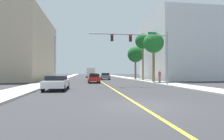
{
  "coord_description": "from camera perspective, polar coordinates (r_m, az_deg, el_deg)",
  "views": [
    {
      "loc": [
        -2.76,
        -9.41,
        1.73
      ],
      "look_at": [
        1.76,
        22.5,
        2.04
      ],
      "focal_mm": 30.16,
      "sensor_mm": 36.0,
      "label": 1
    }
  ],
  "objects": [
    {
      "name": "ground",
      "position": [
        51.51,
        -5.0,
        -2.48
      ],
      "size": [
        192.0,
        192.0,
        0.0
      ],
      "primitive_type": "plane",
      "color": "#2D2D30"
    },
    {
      "name": "sidewalk_left",
      "position": [
        51.75,
        -14.46,
        -2.37
      ],
      "size": [
        2.9,
        168.0,
        0.15
      ],
      "primitive_type": "cube",
      "color": "#B2ADA3",
      "rests_on": "ground"
    },
    {
      "name": "sidewalk_right",
      "position": [
        52.65,
        4.29,
        -2.36
      ],
      "size": [
        2.9,
        168.0,
        0.15
      ],
      "primitive_type": "cube",
      "color": "#B2ADA3",
      "rests_on": "ground"
    },
    {
      "name": "lane_marking_center",
      "position": [
        51.51,
        -5.0,
        -2.47
      ],
      "size": [
        0.16,
        144.0,
        0.01
      ],
      "primitive_type": "cube",
      "color": "yellow",
      "rests_on": "ground"
    },
    {
      "name": "building_left_near",
      "position": [
        46.18,
        -26.55,
        5.91
      ],
      "size": [
        12.4,
        24.51,
        13.76
      ],
      "primitive_type": "cube",
      "color": "tan",
      "rests_on": "ground"
    },
    {
      "name": "building_right_near",
      "position": [
        44.9,
        20.28,
        6.29
      ],
      "size": [
        14.6,
        15.7,
        14.11
      ],
      "primitive_type": "cube",
      "color": "silver",
      "rests_on": "ground"
    },
    {
      "name": "traffic_signal_mast",
      "position": [
        23.81,
        9.82,
        7.32
      ],
      "size": [
        9.93,
        0.36,
        6.63
      ],
      "color": "gray",
      "rests_on": "sidewalk_right"
    },
    {
      "name": "street_lamp",
      "position": [
        31.16,
        -16.95,
        4.24
      ],
      "size": [
        0.56,
        0.28,
        7.51
      ],
      "color": "gray",
      "rests_on": "sidewalk_left"
    },
    {
      "name": "palm_near",
      "position": [
        30.6,
        12.48,
        7.92
      ],
      "size": [
        3.21,
        3.21,
        7.78
      ],
      "color": "brown",
      "rests_on": "sidewalk_right"
    },
    {
      "name": "palm_mid",
      "position": [
        36.56,
        9.35,
        8.5
      ],
      "size": [
        2.95,
        2.95,
        8.92
      ],
      "color": "brown",
      "rests_on": "sidewalk_right"
    },
    {
      "name": "palm_far",
      "position": [
        42.2,
        7.12,
        4.66
      ],
      "size": [
        3.53,
        3.53,
        7.24
      ],
      "color": "brown",
      "rests_on": "sidewalk_right"
    },
    {
      "name": "car_blue",
      "position": [
        38.12,
        -5.8,
        -2.04
      ],
      "size": [
        1.96,
        4.24,
        1.44
      ],
      "rotation": [
        0.0,
        0.0,
        -0.01
      ],
      "color": "#1E389E",
      "rests_on": "ground"
    },
    {
      "name": "car_red",
      "position": [
        29.71,
        -5.57,
        -2.44
      ],
      "size": [
        1.82,
        4.55,
        1.43
      ],
      "rotation": [
        0.0,
        0.0,
        0.02
      ],
      "color": "red",
      "rests_on": "ground"
    },
    {
      "name": "car_gray",
      "position": [
        41.95,
        -2.07,
        -1.87
      ],
      "size": [
        2.1,
        4.38,
        1.46
      ],
      "rotation": [
        0.0,
        0.0,
        -0.04
      ],
      "color": "slate",
      "rests_on": "ground"
    },
    {
      "name": "car_white",
      "position": [
        18.53,
        -16.46,
        -3.64
      ],
      "size": [
        2.05,
        4.3,
        1.35
      ],
      "rotation": [
        0.0,
        0.0,
        3.12
      ],
      "color": "white",
      "rests_on": "ground"
    },
    {
      "name": "delivery_truck",
      "position": [
        57.34,
        -6.65,
        -0.72
      ],
      "size": [
        2.7,
        8.84,
        2.88
      ],
      "rotation": [
        0.0,
        0.0,
        0.03
      ],
      "color": "red",
      "rests_on": "ground"
    },
    {
      "name": "pedestrian",
      "position": [
        27.92,
        14.25,
        -1.93
      ],
      "size": [
        0.38,
        0.38,
        1.8
      ],
      "rotation": [
        0.0,
        0.0,
        4.35
      ],
      "color": "#726651",
      "rests_on": "sidewalk_right"
    }
  ]
}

